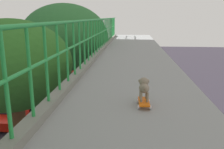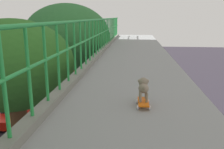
{
  "view_description": "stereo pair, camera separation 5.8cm",
  "coord_description": "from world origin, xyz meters",
  "px_view_note": "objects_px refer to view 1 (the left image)",
  "views": [
    {
      "loc": [
        0.97,
        -1.0,
        7.49
      ],
      "look_at": [
        0.62,
        3.12,
        6.47
      ],
      "focal_mm": 37.66,
      "sensor_mm": 36.0,
      "label": 1
    },
    {
      "loc": [
        1.03,
        -0.99,
        7.49
      ],
      "look_at": [
        0.62,
        3.12,
        6.47
      ],
      "focal_mm": 37.66,
      "sensor_mm": 36.0,
      "label": 2
    }
  ],
  "objects_px": {
    "car_silver_seventh": "(73,97)",
    "small_dog": "(144,86)",
    "toy_skateboard": "(144,102)",
    "car_black_fifth": "(45,130)",
    "city_bus": "(61,62)",
    "car_red_taxi_sixth": "(14,112)"
  },
  "relations": [
    {
      "from": "car_red_taxi_sixth",
      "to": "city_bus",
      "type": "height_order",
      "value": "city_bus"
    },
    {
      "from": "city_bus",
      "to": "small_dog",
      "type": "height_order",
      "value": "small_dog"
    },
    {
      "from": "car_red_taxi_sixth",
      "to": "toy_skateboard",
      "type": "bearing_deg",
      "value": -53.9
    },
    {
      "from": "car_silver_seventh",
      "to": "car_red_taxi_sixth",
      "type": "bearing_deg",
      "value": -136.69
    },
    {
      "from": "car_black_fifth",
      "to": "city_bus",
      "type": "height_order",
      "value": "city_bus"
    },
    {
      "from": "car_silver_seventh",
      "to": "small_dog",
      "type": "height_order",
      "value": "small_dog"
    },
    {
      "from": "car_silver_seventh",
      "to": "car_black_fifth",
      "type": "bearing_deg",
      "value": -92.32
    },
    {
      "from": "car_black_fifth",
      "to": "small_dog",
      "type": "xyz_separation_m",
      "value": [
        5.42,
        -9.39,
        5.81
      ]
    },
    {
      "from": "car_red_taxi_sixth",
      "to": "small_dog",
      "type": "distance_m",
      "value": 16.03
    },
    {
      "from": "car_black_fifth",
      "to": "car_red_taxi_sixth",
      "type": "relative_size",
      "value": 0.94
    },
    {
      "from": "car_red_taxi_sixth",
      "to": "car_silver_seventh",
      "type": "distance_m",
      "value": 5.02
    },
    {
      "from": "car_silver_seventh",
      "to": "city_bus",
      "type": "bearing_deg",
      "value": 111.71
    },
    {
      "from": "city_bus",
      "to": "small_dog",
      "type": "xyz_separation_m",
      "value": [
        9.16,
        -25.48,
        4.67
      ]
    },
    {
      "from": "small_dog",
      "to": "toy_skateboard",
      "type": "bearing_deg",
      "value": -89.25
    },
    {
      "from": "toy_skateboard",
      "to": "small_dog",
      "type": "distance_m",
      "value": 0.24
    },
    {
      "from": "city_bus",
      "to": "toy_skateboard",
      "type": "distance_m",
      "value": 27.5
    },
    {
      "from": "car_red_taxi_sixth",
      "to": "small_dog",
      "type": "xyz_separation_m",
      "value": [
        8.83,
        -12.04,
        5.83
      ]
    },
    {
      "from": "car_red_taxi_sixth",
      "to": "car_black_fifth",
      "type": "bearing_deg",
      "value": -37.94
    },
    {
      "from": "car_black_fifth",
      "to": "small_dog",
      "type": "distance_m",
      "value": 12.3
    },
    {
      "from": "city_bus",
      "to": "toy_skateboard",
      "type": "bearing_deg",
      "value": -70.28
    },
    {
      "from": "toy_skateboard",
      "to": "small_dog",
      "type": "bearing_deg",
      "value": 90.75
    },
    {
      "from": "car_black_fifth",
      "to": "toy_skateboard",
      "type": "relative_size",
      "value": 10.13
    }
  ]
}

